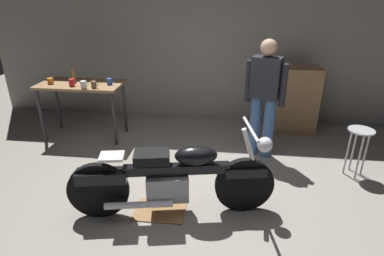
{
  "coord_description": "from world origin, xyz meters",
  "views": [
    {
      "loc": [
        0.39,
        -2.98,
        2.28
      ],
      "look_at": [
        -0.05,
        0.7,
        0.65
      ],
      "focal_mm": 30.14,
      "sensor_mm": 36.0,
      "label": 1
    }
  ],
  "objects_px": {
    "motorcycle": "(174,177)",
    "mug_blue_enamel": "(109,81)",
    "mug_red_diner": "(72,82)",
    "person_standing": "(264,94)",
    "bottle": "(73,75)",
    "wooden_dresser": "(292,100)",
    "mug_orange_travel": "(50,81)",
    "mug_brown_stoneware": "(94,84)",
    "shop_stool": "(359,140)",
    "mug_white_ceramic": "(84,85)"
  },
  "relations": [
    {
      "from": "shop_stool",
      "to": "motorcycle",
      "type": "bearing_deg",
      "value": -154.09
    },
    {
      "from": "mug_orange_travel",
      "to": "motorcycle",
      "type": "bearing_deg",
      "value": -37.78
    },
    {
      "from": "motorcycle",
      "to": "mug_orange_travel",
      "type": "xyz_separation_m",
      "value": [
        -2.22,
        1.72,
        0.5
      ]
    },
    {
      "from": "mug_orange_travel",
      "to": "mug_brown_stoneware",
      "type": "relative_size",
      "value": 1.06
    },
    {
      "from": "wooden_dresser",
      "to": "mug_orange_travel",
      "type": "distance_m",
      "value": 3.9
    },
    {
      "from": "wooden_dresser",
      "to": "person_standing",
      "type": "bearing_deg",
      "value": -120.82
    },
    {
      "from": "motorcycle",
      "to": "mug_red_diner",
      "type": "bearing_deg",
      "value": 127.37
    },
    {
      "from": "mug_blue_enamel",
      "to": "mug_red_diner",
      "type": "distance_m",
      "value": 0.56
    },
    {
      "from": "person_standing",
      "to": "bottle",
      "type": "relative_size",
      "value": 6.93
    },
    {
      "from": "shop_stool",
      "to": "mug_orange_travel",
      "type": "distance_m",
      "value": 4.49
    },
    {
      "from": "motorcycle",
      "to": "mug_blue_enamel",
      "type": "bearing_deg",
      "value": 115.26
    },
    {
      "from": "shop_stool",
      "to": "bottle",
      "type": "bearing_deg",
      "value": 168.63
    },
    {
      "from": "mug_orange_travel",
      "to": "bottle",
      "type": "relative_size",
      "value": 0.49
    },
    {
      "from": "person_standing",
      "to": "mug_brown_stoneware",
      "type": "height_order",
      "value": "person_standing"
    },
    {
      "from": "bottle",
      "to": "motorcycle",
      "type": "bearing_deg",
      "value": -44.66
    },
    {
      "from": "mug_blue_enamel",
      "to": "mug_white_ceramic",
      "type": "distance_m",
      "value": 0.39
    },
    {
      "from": "person_standing",
      "to": "bottle",
      "type": "height_order",
      "value": "person_standing"
    },
    {
      "from": "wooden_dresser",
      "to": "mug_brown_stoneware",
      "type": "relative_size",
      "value": 9.99
    },
    {
      "from": "mug_white_ceramic",
      "to": "motorcycle",
      "type": "bearing_deg",
      "value": -44.07
    },
    {
      "from": "mug_blue_enamel",
      "to": "mug_orange_travel",
      "type": "height_order",
      "value": "mug_blue_enamel"
    },
    {
      "from": "wooden_dresser",
      "to": "mug_white_ceramic",
      "type": "xyz_separation_m",
      "value": [
        -3.2,
        -0.89,
        0.41
      ]
    },
    {
      "from": "motorcycle",
      "to": "mug_blue_enamel",
      "type": "relative_size",
      "value": 19.83
    },
    {
      "from": "motorcycle",
      "to": "shop_stool",
      "type": "height_order",
      "value": "motorcycle"
    },
    {
      "from": "wooden_dresser",
      "to": "bottle",
      "type": "xyz_separation_m",
      "value": [
        -3.51,
        -0.55,
        0.45
      ]
    },
    {
      "from": "wooden_dresser",
      "to": "mug_orange_travel",
      "type": "bearing_deg",
      "value": -169.19
    },
    {
      "from": "mug_orange_travel",
      "to": "shop_stool",
      "type": "bearing_deg",
      "value": -8.36
    },
    {
      "from": "mug_orange_travel",
      "to": "mug_brown_stoneware",
      "type": "distance_m",
      "value": 0.76
    },
    {
      "from": "motorcycle",
      "to": "bottle",
      "type": "height_order",
      "value": "bottle"
    },
    {
      "from": "motorcycle",
      "to": "mug_brown_stoneware",
      "type": "height_order",
      "value": "mug_brown_stoneware"
    },
    {
      "from": "mug_white_ceramic",
      "to": "shop_stool",
      "type": "bearing_deg",
      "value": -7.25
    },
    {
      "from": "mug_white_ceramic",
      "to": "mug_brown_stoneware",
      "type": "relative_size",
      "value": 1.1
    },
    {
      "from": "shop_stool",
      "to": "mug_red_diner",
      "type": "distance_m",
      "value": 4.11
    },
    {
      "from": "motorcycle",
      "to": "person_standing",
      "type": "xyz_separation_m",
      "value": [
        1.02,
        1.49,
        0.48
      ]
    },
    {
      "from": "person_standing",
      "to": "motorcycle",
      "type": "bearing_deg",
      "value": 76.29
    },
    {
      "from": "mug_blue_enamel",
      "to": "mug_brown_stoneware",
      "type": "relative_size",
      "value": 0.99
    },
    {
      "from": "mug_red_diner",
      "to": "bottle",
      "type": "distance_m",
      "value": 0.26
    },
    {
      "from": "shop_stool",
      "to": "mug_white_ceramic",
      "type": "relative_size",
      "value": 5.28
    },
    {
      "from": "person_standing",
      "to": "wooden_dresser",
      "type": "height_order",
      "value": "person_standing"
    },
    {
      "from": "mug_orange_travel",
      "to": "mug_brown_stoneware",
      "type": "xyz_separation_m",
      "value": [
        0.75,
        -0.13,
        0.01
      ]
    },
    {
      "from": "mug_blue_enamel",
      "to": "mug_brown_stoneware",
      "type": "height_order",
      "value": "mug_brown_stoneware"
    },
    {
      "from": "person_standing",
      "to": "wooden_dresser",
      "type": "bearing_deg",
      "value": -100.13
    },
    {
      "from": "motorcycle",
      "to": "bottle",
      "type": "distance_m",
      "value": 2.76
    },
    {
      "from": "motorcycle",
      "to": "mug_brown_stoneware",
      "type": "bearing_deg",
      "value": 121.93
    },
    {
      "from": "mug_blue_enamel",
      "to": "bottle",
      "type": "height_order",
      "value": "bottle"
    },
    {
      "from": "mug_white_ceramic",
      "to": "mug_brown_stoneware",
      "type": "height_order",
      "value": "mug_white_ceramic"
    },
    {
      "from": "person_standing",
      "to": "mug_blue_enamel",
      "type": "distance_m",
      "value": 2.34
    },
    {
      "from": "wooden_dresser",
      "to": "shop_stool",
      "type": "bearing_deg",
      "value": -66.06
    },
    {
      "from": "wooden_dresser",
      "to": "mug_blue_enamel",
      "type": "height_order",
      "value": "wooden_dresser"
    },
    {
      "from": "mug_brown_stoneware",
      "to": "mug_red_diner",
      "type": "bearing_deg",
      "value": 170.99
    },
    {
      "from": "mug_brown_stoneware",
      "to": "bottle",
      "type": "height_order",
      "value": "bottle"
    }
  ]
}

